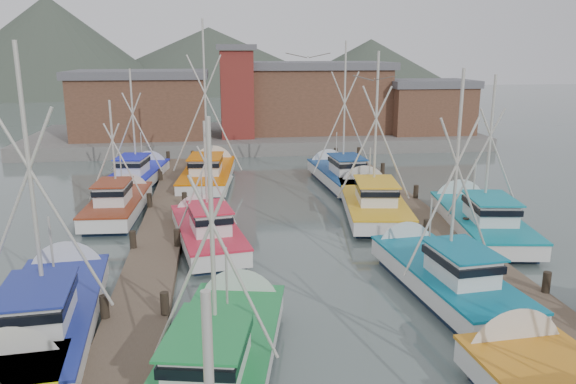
{
  "coord_description": "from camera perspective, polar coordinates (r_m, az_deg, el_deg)",
  "views": [
    {
      "loc": [
        -4.1,
        -20.06,
        9.18
      ],
      "look_at": [
        -0.73,
        5.82,
        2.6
      ],
      "focal_mm": 35.0,
      "sensor_mm": 36.0,
      "label": 1
    }
  ],
  "objects": [
    {
      "name": "ground",
      "position": [
        22.44,
        3.82,
        -10.04
      ],
      "size": [
        260.0,
        260.0,
        0.0
      ],
      "primitive_type": "plane",
      "color": "#485753",
      "rests_on": "ground"
    },
    {
      "name": "dock_left",
      "position": [
        25.88,
        -13.48,
        -6.53
      ],
      "size": [
        2.3,
        46.0,
        1.5
      ],
      "color": "#4E3F30",
      "rests_on": "ground"
    },
    {
      "name": "dock_right",
      "position": [
        28.01,
        16.43,
        -5.13
      ],
      "size": [
        2.3,
        46.0,
        1.5
      ],
      "color": "#4E3F30",
      "rests_on": "ground"
    },
    {
      "name": "quay",
      "position": [
        57.85,
        -3.29,
        5.6
      ],
      "size": [
        44.0,
        16.0,
        1.2
      ],
      "primitive_type": "cube",
      "color": "gray",
      "rests_on": "ground"
    },
    {
      "name": "shed_left",
      "position": [
        55.7,
        -14.68,
        8.71
      ],
      "size": [
        12.72,
        8.48,
        6.2
      ],
      "color": "brown",
      "rests_on": "quay"
    },
    {
      "name": "shed_center",
      "position": [
        58.12,
        2.64,
        9.71
      ],
      "size": [
        14.84,
        9.54,
        6.9
      ],
      "color": "brown",
      "rests_on": "quay"
    },
    {
      "name": "shed_right",
      "position": [
        58.28,
        13.99,
        8.48
      ],
      "size": [
        8.48,
        6.36,
        5.2
      ],
      "color": "brown",
      "rests_on": "quay"
    },
    {
      "name": "lookout_tower",
      "position": [
        53.23,
        -5.23,
        10.19
      ],
      "size": [
        3.6,
        3.6,
        8.5
      ],
      "color": "maroon",
      "rests_on": "quay"
    },
    {
      "name": "distant_hills",
      "position": [
        143.2,
        -11.05,
        10.23
      ],
      "size": [
        175.0,
        140.0,
        42.0
      ],
      "color": "#3B4439",
      "rests_on": "ground"
    },
    {
      "name": "boat_4",
      "position": [
        17.01,
        -6.74,
        -15.95
      ],
      "size": [
        4.78,
        9.92,
        8.46
      ],
      "rotation": [
        0.0,
        0.0,
        -0.21
      ],
      "color": "#0F1C32",
      "rests_on": "ground"
    },
    {
      "name": "boat_5",
      "position": [
        23.07,
        15.11,
        -7.99
      ],
      "size": [
        3.75,
        9.26,
        9.38
      ],
      "rotation": [
        0.0,
        0.0,
        0.1
      ],
      "color": "#0F1C32",
      "rests_on": "ground"
    },
    {
      "name": "boat_6",
      "position": [
        20.88,
        -22.92,
        -11.05
      ],
      "size": [
        4.25,
        9.98,
        10.37
      ],
      "rotation": [
        0.0,
        0.0,
        0.08
      ],
      "color": "#0F1C32",
      "rests_on": "ground"
    },
    {
      "name": "boat_8",
      "position": [
        27.71,
        -8.34,
        -3.89
      ],
      "size": [
        3.93,
        8.81,
        6.78
      ],
      "rotation": [
        0.0,
        0.0,
        0.17
      ],
      "color": "#0F1C32",
      "rests_on": "ground"
    },
    {
      "name": "boat_9",
      "position": [
        33.1,
        8.44,
        -0.88
      ],
      "size": [
        4.56,
        10.53,
        10.13
      ],
      "rotation": [
        0.0,
        0.0,
        -0.14
      ],
      "color": "#0F1C32",
      "rests_on": "ground"
    },
    {
      "name": "boat_10",
      "position": [
        33.66,
        -16.71,
        -1.09
      ],
      "size": [
        3.07,
        8.6,
        7.29
      ],
      "rotation": [
        0.0,
        0.0,
        -0.05
      ],
      "color": "#0F1C32",
      "rests_on": "ground"
    },
    {
      "name": "boat_11",
      "position": [
        30.91,
        18.74,
        -2.58
      ],
      "size": [
        4.42,
        10.13,
        9.0
      ],
      "rotation": [
        0.0,
        0.0,
        -0.14
      ],
      "color": "#0F1C32",
      "rests_on": "ground"
    },
    {
      "name": "boat_12",
      "position": [
        40.58,
        -8.03,
        1.94
      ],
      "size": [
        4.83,
        10.55,
        12.22
      ],
      "rotation": [
        0.0,
        0.0,
        -0.09
      ],
      "color": "#0F1C32",
      "rests_on": "ground"
    },
    {
      "name": "boat_13",
      "position": [
        39.92,
        5.29,
        1.81
      ],
      "size": [
        4.24,
        9.62,
        10.67
      ],
      "rotation": [
        0.0,
        0.0,
        0.06
      ],
      "color": "#0F1C32",
      "rests_on": "ground"
    },
    {
      "name": "boat_14",
      "position": [
        41.09,
        -14.85,
        1.74
      ],
      "size": [
        3.91,
        9.19,
        8.78
      ],
      "rotation": [
        0.0,
        0.0,
        -0.14
      ],
      "color": "#0F1C32",
      "rests_on": "ground"
    },
    {
      "name": "gull_near",
      "position": [
        19.6,
        2.05,
        13.62
      ],
      "size": [
        1.55,
        0.64,
        0.24
      ],
      "rotation": [
        0.0,
        0.0,
        -0.19
      ],
      "color": "gray",
      "rests_on": "ground"
    },
    {
      "name": "gull_far",
      "position": [
        19.96,
        8.78,
        11.31
      ],
      "size": [
        1.49,
        0.65,
        0.24
      ],
      "rotation": [
        0.0,
        0.0,
        -0.59
      ],
      "color": "gray",
      "rests_on": "ground"
    }
  ]
}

